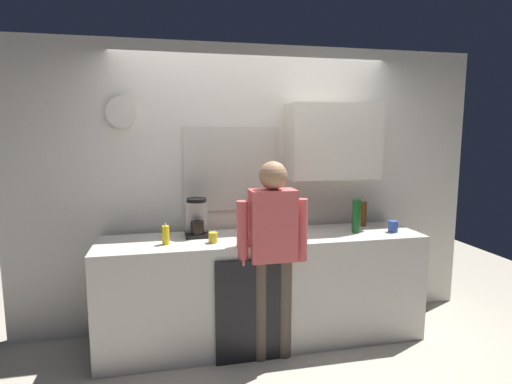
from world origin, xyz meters
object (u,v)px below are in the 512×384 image
bottle_green_wine (356,216)px  bottle_dark_sauce (284,222)px  potted_plant (264,217)px  dish_soap (166,235)px  bottle_amber_beer (363,214)px  cup_blue_mug (393,226)px  coffee_maker (197,219)px  person_at_sink (273,244)px  cup_yellow_cup (213,238)px

bottle_green_wine → bottle_dark_sauce: bottle_green_wine is taller
potted_plant → dish_soap: potted_plant is taller
bottle_amber_beer → cup_blue_mug: (0.15, -0.28, -0.07)m
dish_soap → potted_plant: bearing=15.2°
bottle_green_wine → coffee_maker: bearing=172.0°
coffee_maker → dish_soap: size_ratio=1.83×
cup_blue_mug → bottle_green_wine: bearing=172.4°
bottle_green_wine → bottle_dark_sauce: 0.64m
bottle_amber_beer → person_at_sink: 1.13m
cup_yellow_cup → bottle_amber_beer: bearing=11.6°
bottle_amber_beer → dish_soap: bearing=-171.7°
dish_soap → person_at_sink: size_ratio=0.11×
bottle_dark_sauce → dish_soap: 1.05m
bottle_green_wine → potted_plant: size_ratio=1.30×
potted_plant → person_at_sink: (-0.04, -0.45, -0.12)m
bottle_dark_sauce → cup_yellow_cup: bearing=-161.5°
bottle_green_wine → potted_plant: bearing=165.7°
cup_blue_mug → potted_plant: 1.15m
bottle_dark_sauce → bottle_amber_beer: bearing=5.7°
bottle_amber_beer → potted_plant: (-0.97, -0.03, 0.02)m
bottle_amber_beer → dish_soap: bottle_amber_beer is taller
bottle_amber_beer → coffee_maker: bearing=-178.6°
bottle_dark_sauce → cup_blue_mug: bearing=-11.9°
bottle_green_wine → cup_yellow_cup: bottle_green_wine is taller
dish_soap → person_at_sink: (0.82, -0.22, -0.07)m
bottle_green_wine → person_at_sink: (-0.83, -0.25, -0.14)m
bottle_amber_beer → bottle_green_wine: bearing=-128.2°
coffee_maker → cup_yellow_cup: bearing=-67.2°
coffee_maker → cup_yellow_cup: (0.11, -0.26, -0.10)m
dish_soap → cup_yellow_cup: bearing=-5.0°
cup_yellow_cup → potted_plant: size_ratio=0.37×
coffee_maker → cup_blue_mug: (1.72, -0.24, -0.10)m
cup_yellow_cup → potted_plant: (0.49, 0.27, 0.09)m
cup_yellow_cup → cup_blue_mug: size_ratio=0.85×
bottle_amber_beer → potted_plant: bearing=-178.0°
coffee_maker → potted_plant: bearing=0.5°
coffee_maker → person_at_sink: (0.56, -0.45, -0.14)m
bottle_green_wine → bottle_dark_sauce: (-0.62, 0.15, -0.06)m
bottle_green_wine → cup_yellow_cup: 1.28m
bottle_dark_sauce → person_at_sink: person_at_sink is taller
bottle_green_wine → person_at_sink: person_at_sink is taller
coffee_maker → bottle_dark_sauce: bearing=-3.0°
bottle_green_wine → dish_soap: size_ratio=1.67×
coffee_maker → bottle_amber_beer: size_ratio=1.43×
cup_yellow_cup → person_at_sink: size_ratio=0.05×
cup_yellow_cup → potted_plant: 0.56m
cup_blue_mug → dish_soap: bearing=179.7°
coffee_maker → bottle_amber_beer: coffee_maker is taller
coffee_maker → cup_blue_mug: coffee_maker is taller
bottle_green_wine → bottle_amber_beer: size_ratio=1.30×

